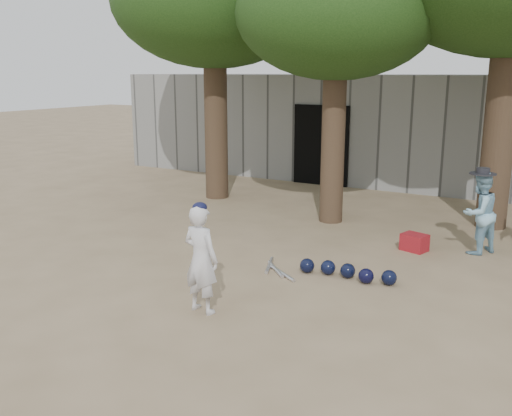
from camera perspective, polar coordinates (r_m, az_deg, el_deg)
The scene contains 7 objects.
ground at distance 8.92m, azimuth -6.58°, elevation -6.81°, with size 70.00×70.00×0.00m, color #937C5E.
boy_player at distance 7.42m, azimuth -5.53°, elevation -5.13°, with size 0.53×0.34×1.44m, color silver.
spectator_blue at distance 10.51m, azimuth 21.42°, elevation -0.47°, with size 0.70×0.54×1.43m, color #87B8D1.
red_bag at distance 10.44m, azimuth 15.56°, elevation -3.33°, with size 0.42×0.32×0.30m, color #A5162A.
back_building at distance 17.84m, azimuth 13.38°, elevation 8.03°, with size 16.00×5.24×3.00m.
helmet_row at distance 8.84m, azimuth 9.08°, elevation -6.28°, with size 1.51×0.34×0.23m.
bat_pile at distance 9.10m, azimuth 1.97°, elevation -6.13°, with size 0.83×0.81×0.06m.
Camera 1 is at (4.99, -6.73, 3.08)m, focal length 40.00 mm.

